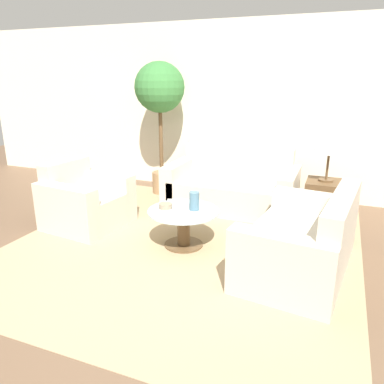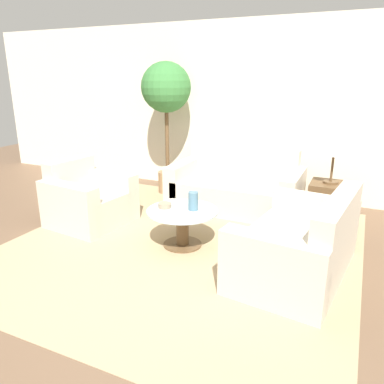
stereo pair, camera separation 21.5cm
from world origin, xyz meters
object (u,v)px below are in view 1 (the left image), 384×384
Objects in this scene: potted_plant at (160,95)px; loveseat at (306,246)px; table_lamp at (330,146)px; vase at (194,201)px; armchair at (84,204)px; coffee_table at (184,223)px; book_stack at (176,202)px; bowl at (165,206)px; sofa_main at (232,188)px.

loveseat is at bearing -36.73° from potted_plant.
table_lamp is 2.84× the size of vase.
armchair is 3.12m from table_lamp.
table_lamp is 0.28× the size of potted_plant.
table_lamp is at bearing -176.08° from loveseat.
loveseat is 2.73× the size of table_lamp.
vase is (-1.28, -1.29, -0.47)m from table_lamp.
coffee_table is at bearing -150.40° from vase.
coffee_table is (1.40, -0.11, -0.01)m from armchair.
loveseat is 1.49m from book_stack.
potted_plant is 2.19m from bowl.
armchair is at bearing 175.47° from coffee_table.
table_lamp is 2.35× the size of book_stack.
loveseat is at bearing -88.05° from armchair.
table_lamp is 2.16m from bowl.
sofa_main is 12.28× the size of bowl.
vase is 0.33m from bowl.
bowl is at bearing -89.43° from armchair.
loveseat reaches higher than coffee_table.
bowl reaches higher than book_stack.
table_lamp reaches higher than sofa_main.
bowl is at bearing -130.49° from book_stack.
loveseat reaches higher than bowl.
coffee_table is 2.06m from table_lamp.
bowl is (-0.31, -0.07, -0.07)m from vase.
armchair reaches higher than coffee_table.
vase reaches higher than bowl.
book_stack is (-0.29, -1.30, 0.16)m from sofa_main.
loveseat is 1.52m from bowl.
sofa_main is at bearing 174.92° from table_lamp.
coffee_table is 3.87× the size of vase.
coffee_table is at bearing -57.14° from potted_plant.
sofa_main is 1.42m from vase.
potted_plant is at bearing 126.23° from vase.
table_lamp reaches higher than vase.
armchair reaches higher than book_stack.
potted_plant reaches higher than vase.
coffee_table is 2.37m from potted_plant.
vase is at bearing -90.47° from loveseat.
coffee_table is at bearing -68.21° from book_stack.
bowl is (-1.59, -1.36, -0.54)m from table_lamp.
table_lamp is at bearing 44.40° from coffee_table.
sofa_main reaches higher than bowl.
book_stack is (1.24, 0.05, 0.16)m from armchair.
table_lamp reaches higher than bowl.
armchair is 1.20m from bowl.
loveseat reaches higher than vase.
loveseat is at bearing -32.83° from book_stack.
armchair is 1.40m from coffee_table.
coffee_table is 0.27m from vase.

